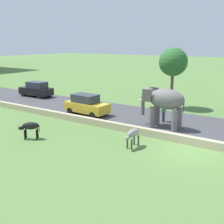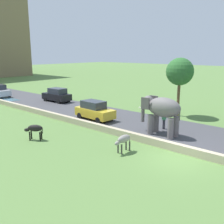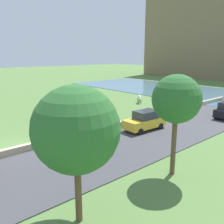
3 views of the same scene
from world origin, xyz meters
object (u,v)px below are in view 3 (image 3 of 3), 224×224
Objects in this scene: cow_grey at (48,125)px; car_yellow at (145,121)px; elephant at (78,123)px; cow_white at (139,97)px; cow_black at (91,110)px; person_beside_elephant at (98,142)px.

car_yellow is at bearing 57.39° from cow_grey.
cow_grey is at bearing -179.00° from elephant.
elephant reaches higher than car_yellow.
cow_grey is 1.07× the size of cow_white.
elephant is 18.31m from cow_white.
elephant is at bearing -90.02° from car_yellow.
elephant reaches higher than cow_white.
cow_white is at bearing 118.70° from elephant.
cow_black is at bearing 110.52° from cow_grey.
cow_black is 0.94× the size of cow_grey.
cow_white is at bearing 134.79° from car_yellow.
car_yellow is (-1.49, 6.62, 0.03)m from person_beside_elephant.
cow_black is 9.87m from cow_white.
elephant is 0.85× the size of car_yellow.
car_yellow is 3.11× the size of cow_white.
car_yellow is at bearing -45.21° from cow_white.
car_yellow is 12.46m from cow_white.
car_yellow reaches higher than cow_white.
elephant is at bearing -41.87° from cow_black.
car_yellow is 8.62m from cow_grey.
cow_white is at bearing 104.38° from cow_grey.
person_beside_elephant reaches higher than cow_grey.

